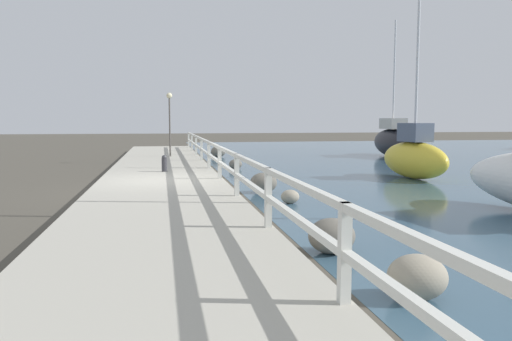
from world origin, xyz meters
TOP-DOWN VIEW (x-y plane):
  - ground_plane at (0.00, 0.00)m, footprint 120.00×120.00m
  - dock_walkway at (0.00, 0.00)m, footprint 3.41×36.00m
  - railing at (1.61, 0.00)m, footprint 0.10×32.50m
  - boulder_downstream at (2.96, -2.61)m, footprint 0.43×0.39m
  - boulder_mid_strip at (2.69, -0.81)m, footprint 0.73×0.66m
  - boulder_near_dock at (2.91, 5.83)m, footprint 0.52×0.47m
  - boulder_far_strip at (2.96, 12.45)m, footprint 0.78×0.70m
  - boulder_water_edge at (2.45, -6.98)m, footprint 0.70×0.63m
  - boulder_upstream at (2.74, -8.96)m, footprint 0.66×0.60m
  - mooring_bollard at (0.09, 2.23)m, footprint 0.17×0.17m
  - dock_lamp at (0.39, 9.00)m, footprint 0.26×0.26m
  - sailboat_black at (12.14, 10.98)m, footprint 1.89×5.30m
  - sailboat_yellow at (8.29, 1.45)m, footprint 1.48×3.28m

SIDE VIEW (x-z plane):
  - ground_plane at x=0.00m, z-range 0.00..0.00m
  - dock_walkway at x=0.00m, z-range 0.00..0.32m
  - boulder_downstream at x=2.96m, z-range 0.00..0.33m
  - boulder_near_dock at x=2.91m, z-range 0.00..0.39m
  - boulder_upstream at x=2.74m, z-range 0.00..0.50m
  - boulder_water_edge at x=2.45m, z-range 0.00..0.52m
  - boulder_mid_strip at x=2.69m, z-range 0.00..0.55m
  - boulder_far_strip at x=2.96m, z-range 0.00..0.58m
  - mooring_bollard at x=0.09m, z-range 0.32..0.85m
  - sailboat_yellow at x=8.29m, z-range -2.44..3.93m
  - sailboat_black at x=12.14m, z-range -2.71..4.43m
  - railing at x=1.61m, z-range 0.49..1.40m
  - dock_lamp at x=0.39m, z-range 1.01..3.86m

